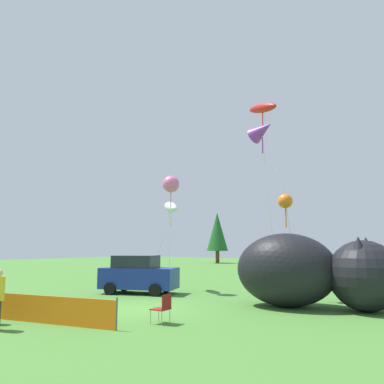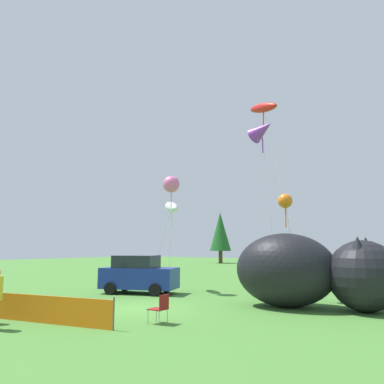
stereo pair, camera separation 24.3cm
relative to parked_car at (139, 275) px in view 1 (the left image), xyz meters
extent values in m
plane|color=#477F33|center=(3.50, -3.64, -1.01)|extent=(120.00, 120.00, 0.00)
cube|color=navy|center=(0.04, 0.02, -0.18)|extent=(4.49, 3.22, 1.11)
cube|color=#1E232D|center=(-0.15, -0.06, 0.71)|extent=(2.72, 2.41, 0.67)
cylinder|color=black|center=(0.89, 1.32, -0.69)|extent=(0.70, 0.48, 0.65)
cylinder|color=black|center=(1.56, -0.36, -0.69)|extent=(0.70, 0.48, 0.65)
cylinder|color=black|center=(-1.47, 0.39, -0.69)|extent=(0.70, 0.48, 0.65)
cylinder|color=black|center=(-0.81, -1.29, -0.69)|extent=(0.70, 0.48, 0.65)
cube|color=maroon|center=(6.22, -5.40, -0.55)|extent=(0.59, 0.59, 0.03)
cube|color=maroon|center=(6.47, -5.37, -0.30)|extent=(0.07, 0.52, 0.49)
cylinder|color=#A5A5AD|center=(6.00, -5.65, -0.78)|extent=(0.02, 0.02, 0.47)
cylinder|color=#A5A5AD|center=(5.97, -5.18, -0.78)|extent=(0.02, 0.02, 0.47)
cylinder|color=#A5A5AD|center=(6.47, -5.61, -0.78)|extent=(0.02, 0.02, 0.47)
cylinder|color=#A5A5AD|center=(6.43, -5.15, -0.78)|extent=(0.02, 0.02, 0.47)
ellipsoid|color=black|center=(8.37, 0.39, 0.55)|extent=(4.83, 3.97, 3.12)
ellipsoid|color=white|center=(8.37, 0.39, -0.16)|extent=(3.17, 2.88, 1.40)
sphere|color=black|center=(11.36, 1.06, 0.39)|extent=(2.81, 2.81, 2.81)
cone|color=black|center=(11.36, 1.76, 1.51)|extent=(0.79, 0.79, 0.84)
cone|color=black|center=(11.36, 0.36, 1.51)|extent=(0.79, 0.79, 0.84)
cube|color=orange|center=(2.02, -7.91, -0.56)|extent=(7.64, 1.85, 0.90)
cylinder|color=#4C4C51|center=(5.83, -7.00, -0.52)|extent=(0.05, 0.05, 1.00)
cylinder|color=silver|center=(-0.12, 1.92, 1.45)|extent=(1.14, 0.68, 4.92)
ellipsoid|color=white|center=(0.43, 2.24, 3.91)|extent=(2.16, 1.95, 1.16)
cylinder|color=white|center=(0.43, 2.24, 3.21)|extent=(0.06, 0.06, 1.20)
cylinder|color=silver|center=(6.55, 2.95, 3.42)|extent=(0.68, 0.09, 8.87)
cone|color=purple|center=(6.23, 2.98, 7.85)|extent=(1.71, 1.28, 1.32)
cylinder|color=purple|center=(6.23, 2.98, 7.15)|extent=(0.06, 0.06, 1.20)
cylinder|color=silver|center=(6.28, 5.38, 4.65)|extent=(2.72, 1.07, 11.33)
ellipsoid|color=red|center=(4.93, 5.90, 10.31)|extent=(2.88, 2.03, 1.28)
cylinder|color=red|center=(4.93, 5.90, 9.61)|extent=(0.06, 0.06, 1.20)
cylinder|color=silver|center=(1.33, 1.07, 2.05)|extent=(0.32, 0.49, 6.13)
sphere|color=pink|center=(1.19, 1.30, 5.11)|extent=(0.97, 0.97, 0.97)
cylinder|color=pink|center=(1.19, 1.30, 4.41)|extent=(0.06, 0.06, 1.20)
cylinder|color=silver|center=(7.77, 2.84, 1.37)|extent=(0.16, 1.26, 4.77)
sphere|color=orange|center=(7.71, 2.22, 3.75)|extent=(0.72, 0.72, 0.72)
cylinder|color=orange|center=(7.71, 2.22, 3.05)|extent=(0.06, 0.06, 1.20)
cylinder|color=brown|center=(-16.25, 34.23, -0.09)|extent=(0.59, 0.59, 1.85)
cone|color=#1E5623|center=(-16.25, 34.23, 3.80)|extent=(3.26, 3.26, 5.93)
camera|label=1|loc=(14.69, -15.31, 1.55)|focal=35.00mm
camera|label=2|loc=(14.89, -15.16, 1.55)|focal=35.00mm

